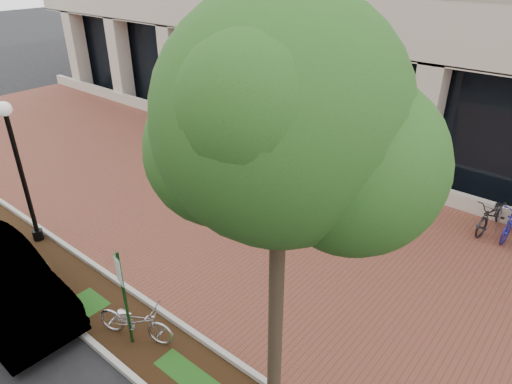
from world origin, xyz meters
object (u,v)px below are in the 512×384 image
Objects in this scene: lamppost at (20,167)px; pedestrian_left at (240,178)px; street_tree at (285,135)px; parking_sign at (122,287)px; locked_bicycle at (135,321)px; pedestrian_right at (350,200)px; pedestrian_mid at (283,178)px.

lamppost is 2.26× the size of pedestrian_left.
lamppost is at bearing 178.35° from street_tree.
lamppost is at bearing -172.71° from parking_sign.
street_tree reaches higher than lamppost.
pedestrian_right is at bearing -31.16° from locked_bicycle.
lamppost reaches higher than locked_bicycle.
lamppost is at bearing 38.22° from pedestrian_left.
locked_bicycle is at bearing -175.59° from street_tree.
pedestrian_mid is at bearing -11.69° from locked_bicycle.
locked_bicycle is 0.98× the size of pedestrian_left.
pedestrian_mid reaches higher than pedestrian_left.
pedestrian_mid is at bearing -164.48° from pedestrian_left.
pedestrian_mid is at bearing 125.83° from street_tree.
lamppost is 6.11m from pedestrian_left.
pedestrian_left is (-2.15, 5.69, 0.42)m from locked_bicycle.
street_tree is at bearing 99.01° from pedestrian_right.
pedestrian_left is at bearing 6.14° from pedestrian_right.
pedestrian_mid is (1.06, 0.82, 0.01)m from pedestrian_left.
pedestrian_mid is (-1.11, 6.69, -0.56)m from parking_sign.
pedestrian_right is at bearing 95.34° from parking_sign.
parking_sign is at bearing 167.79° from locked_bicycle.
locked_bicycle is (-0.03, 0.17, -1.00)m from parking_sign.
pedestrian_left is at bearing -0.45° from locked_bicycle.
lamppost is 8.90m from pedestrian_right.
lamppost is 9.03m from street_tree.
lamppost is 2.30× the size of locked_bicycle.
pedestrian_mid reaches higher than pedestrian_right.
street_tree is 8.10m from pedestrian_right.
street_tree is 8.86m from pedestrian_mid.
street_tree is 5.90m from locked_bicycle.
locked_bicycle is 6.79m from pedestrian_right.
pedestrian_mid is at bearing -6.31° from pedestrian_right.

